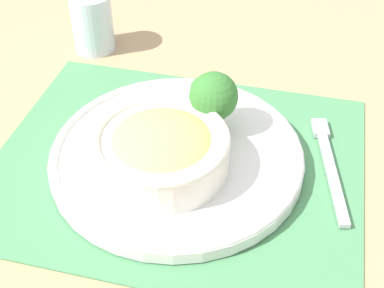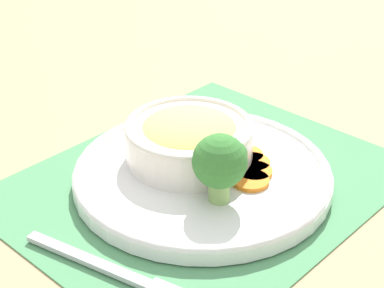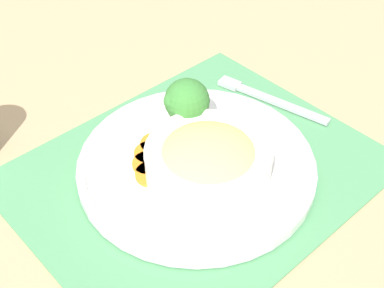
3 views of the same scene
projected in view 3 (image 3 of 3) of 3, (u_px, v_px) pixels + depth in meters
name	position (u px, v px, depth m)	size (l,w,h in m)	color
ground_plane	(196.00, 172.00, 0.70)	(4.00, 4.00, 0.00)	tan
placemat	(197.00, 171.00, 0.70)	(0.46, 0.38, 0.00)	#4C8C59
plate	(197.00, 164.00, 0.69)	(0.31, 0.31, 0.02)	white
bowl	(208.00, 160.00, 0.65)	(0.16, 0.16, 0.06)	silver
broccoli_floret	(187.00, 102.00, 0.70)	(0.06, 0.06, 0.08)	#84AD5B
carrot_slice_near	(157.00, 144.00, 0.71)	(0.04, 0.04, 0.01)	orange
carrot_slice_middle	(151.00, 153.00, 0.69)	(0.04, 0.04, 0.01)	orange
carrot_slice_far	(149.00, 164.00, 0.68)	(0.04, 0.04, 0.01)	orange
carrot_slice_extra	(152.00, 174.00, 0.66)	(0.04, 0.04, 0.01)	orange
fork	(261.00, 96.00, 0.81)	(0.05, 0.18, 0.01)	#B7B7BC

